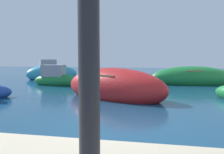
{
  "coord_description": "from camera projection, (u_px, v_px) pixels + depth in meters",
  "views": [
    {
      "loc": [
        1.25,
        -6.22,
        1.98
      ],
      "look_at": [
        -2.04,
        9.44,
        0.69
      ],
      "focal_mm": 39.99,
      "sensor_mm": 36.0,
      "label": 1
    }
  ],
  "objects": [
    {
      "name": "moored_boat_3",
      "position": [
        192.0,
        78.0,
        17.9
      ],
      "size": [
        6.03,
        2.57,
        1.7
      ],
      "rotation": [
        0.0,
        0.0,
        0.12
      ],
      "color": "#197233",
      "rests_on": "ground"
    },
    {
      "name": "moored_boat_2",
      "position": [
        52.0,
        73.0,
        22.29
      ],
      "size": [
        4.72,
        4.04,
        2.14
      ],
      "rotation": [
        0.0,
        0.0,
        0.6
      ],
      "color": "teal",
      "rests_on": "ground"
    },
    {
      "name": "ground",
      "position": [
        114.0,
        133.0,
        6.48
      ],
      "size": [
        80.0,
        80.0,
        0.0
      ],
      "primitive_type": "plane",
      "color": "navy"
    },
    {
      "name": "moored_boat_1",
      "position": [
        114.0,
        87.0,
        11.97
      ],
      "size": [
        5.97,
        4.34,
        1.89
      ],
      "rotation": [
        0.0,
        0.0,
        2.69
      ],
      "color": "#B21E1E",
      "rests_on": "ground"
    },
    {
      "name": "moored_boat_5",
      "position": [
        56.0,
        79.0,
        17.5
      ],
      "size": [
        3.63,
        1.37,
        1.66
      ],
      "rotation": [
        0.0,
        0.0,
        6.22
      ],
      "color": "#197233",
      "rests_on": "ground"
    }
  ]
}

